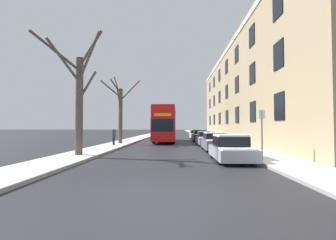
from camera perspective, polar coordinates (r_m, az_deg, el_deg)
ground_plane at (r=6.07m, az=-1.85°, el=-19.60°), size 320.00×320.00×0.00m
sidewalk_left at (r=59.11m, az=-3.69°, el=-3.53°), size 2.59×130.00×0.16m
sidewalk_right at (r=59.03m, az=7.51°, el=-3.52°), size 2.59×130.00×0.16m
terrace_facade_right at (r=32.24m, az=22.61°, el=6.23°), size 9.10×40.33×12.57m
bare_tree_left_0 at (r=14.90m, az=-21.76°, el=5.45°), size 4.06×2.35×7.61m
bare_tree_left_1 at (r=24.09m, az=-12.05°, el=2.31°), size 3.51×4.20×7.49m
double_decker_bus at (r=28.10m, az=-0.72°, el=-0.70°), size 2.56×10.06×4.24m
parked_car_0 at (r=12.87m, az=15.66°, el=-7.07°), size 1.88×4.01×1.44m
parked_car_1 at (r=18.22m, az=11.67°, el=-5.53°), size 1.70×4.09×1.42m
parked_car_2 at (r=23.28m, az=9.61°, el=-4.71°), size 1.77×4.33×1.44m
parked_car_3 at (r=29.48m, az=8.07°, el=-4.01°), size 1.78×4.34×1.56m
parked_car_4 at (r=35.67m, az=7.06°, el=-3.69°), size 1.79×4.12×1.45m
pedestrian_left_sidewalk at (r=22.19m, az=-13.62°, el=-3.98°), size 0.39×0.39×1.81m
street_sign_post at (r=12.43m, az=22.76°, el=-2.99°), size 0.32×0.07×2.75m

